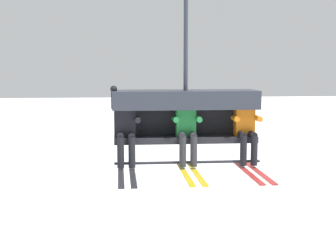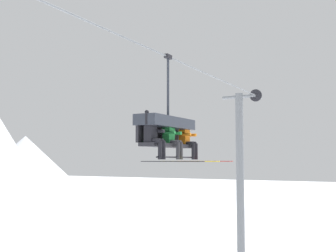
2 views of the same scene
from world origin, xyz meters
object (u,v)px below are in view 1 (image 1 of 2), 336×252
(skier_orange, at_px, (246,127))
(skier_black, at_px, (126,127))
(skier_green, at_px, (187,127))
(chairlift_chair, at_px, (185,107))

(skier_orange, bearing_deg, skier_black, 179.80)
(skier_orange, bearing_deg, skier_green, 180.00)
(skier_black, relative_size, skier_green, 1.00)
(skier_green, bearing_deg, chairlift_chair, 90.00)
(skier_black, bearing_deg, skier_green, -0.40)
(skier_green, height_order, skier_orange, same)
(chairlift_chair, relative_size, skier_green, 1.74)
(skier_green, xyz_separation_m, skier_orange, (0.98, 0.00, 0.00))
(skier_black, relative_size, skier_orange, 1.00)
(chairlift_chair, height_order, skier_green, chairlift_chair)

